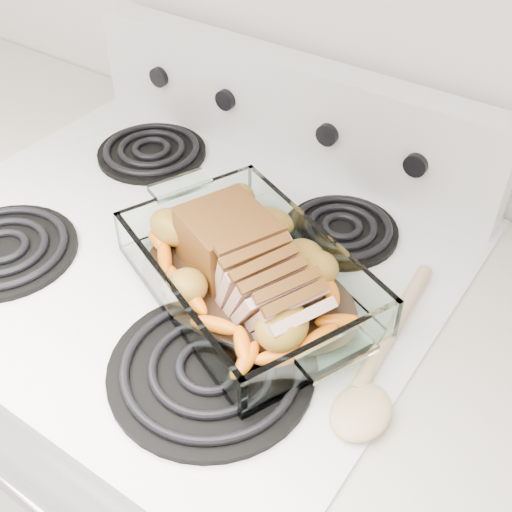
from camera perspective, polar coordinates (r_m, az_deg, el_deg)
The scene contains 5 objects.
electric_range at distance 1.30m, azimuth -5.37°, elevation -14.22°, with size 0.78×0.70×1.12m.
baking_dish at distance 0.85m, azimuth -0.77°, elevation -2.23°, with size 0.34×0.22×0.07m.
pork_roast at distance 0.84m, azimuth -1.59°, elevation -0.35°, with size 0.24×0.11×0.09m.
roast_vegetables at distance 0.87m, azimuth 0.50°, elevation -0.10°, with size 0.39×0.21×0.05m.
wooden_spoon at distance 0.78m, azimuth 10.64°, elevation -10.07°, with size 0.08×0.30×0.02m.
Camera 1 is at (0.51, 1.13, 1.55)m, focal length 45.00 mm.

